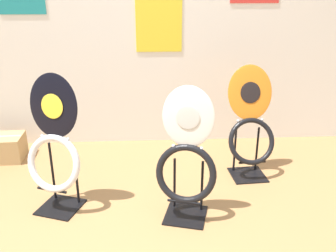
{
  "coord_description": "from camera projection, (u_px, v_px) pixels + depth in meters",
  "views": [
    {
      "loc": [
        0.13,
        -1.64,
        1.55
      ],
      "look_at": [
        0.27,
        0.89,
        0.55
      ],
      "focal_mm": 40.0,
      "sensor_mm": 36.0,
      "label": 1
    }
  ],
  "objects": [
    {
      "name": "toilet_seat_display_orange_sun",
      "position": [
        251.0,
        129.0,
        3.04
      ],
      "size": [
        0.4,
        0.33,
        0.92
      ],
      "color": "black",
      "rests_on": "ground_plane"
    },
    {
      "name": "toilet_seat_display_jazz_black",
      "position": [
        54.0,
        149.0,
        2.56
      ],
      "size": [
        0.44,
        0.36,
        0.98
      ],
      "color": "black",
      "rests_on": "ground_plane"
    },
    {
      "name": "wall_back",
      "position": [
        132.0,
        8.0,
        3.41
      ],
      "size": [
        8.0,
        0.07,
        2.6
      ],
      "color": "silver",
      "rests_on": "ground_plane"
    },
    {
      "name": "toilet_seat_display_white_plain",
      "position": [
        187.0,
        162.0,
        2.47
      ],
      "size": [
        0.43,
        0.34,
        0.94
      ],
      "color": "black",
      "rests_on": "ground_plane"
    }
  ]
}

